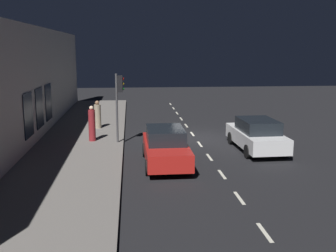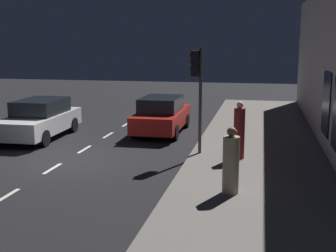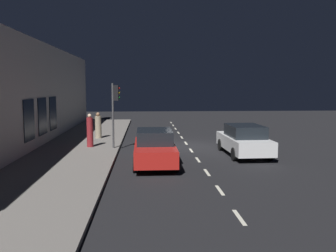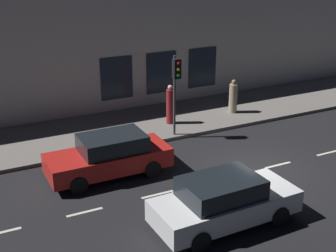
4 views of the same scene
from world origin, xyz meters
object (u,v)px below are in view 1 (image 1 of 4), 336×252
parked_car_1 (257,135)px  pedestrian_0 (98,116)px  traffic_light (119,92)px  parked_car_0 (166,147)px  pedestrian_1 (92,125)px

parked_car_1 → pedestrian_0: 9.97m
traffic_light → pedestrian_0: bearing=-69.8°
parked_car_0 → parked_car_1: bearing=-157.0°
traffic_light → parked_car_1: 7.21m
parked_car_0 → pedestrian_0: size_ratio=2.69×
traffic_light → pedestrian_0: traffic_light is taller
pedestrian_1 → traffic_light: bearing=-5.4°
parked_car_1 → pedestrian_1: (8.18, -2.25, 0.22)m
pedestrian_0 → pedestrian_1: size_ratio=0.91×
traffic_light → pedestrian_0: 4.59m
parked_car_0 → pedestrian_0: 8.50m
traffic_light → pedestrian_1: bearing=-17.4°
parked_car_0 → pedestrian_1: pedestrian_1 is taller
parked_car_0 → parked_car_1: 5.08m
pedestrian_1 → parked_car_0: bearing=-38.5°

